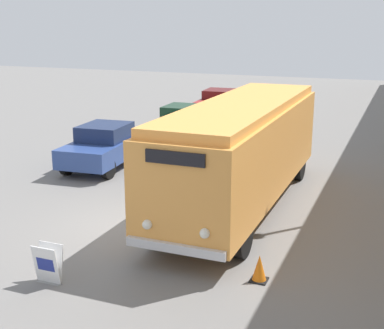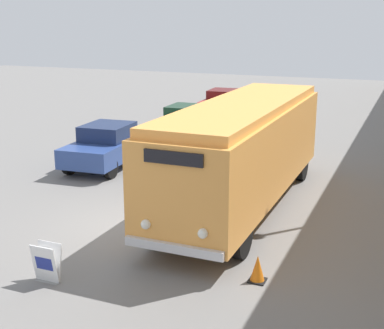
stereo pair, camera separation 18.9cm
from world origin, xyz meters
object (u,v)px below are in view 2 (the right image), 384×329
sign_board (47,263)px  parked_car_mid (185,120)px  parked_car_far (223,102)px  traffic_cone (258,269)px  parked_car_near (107,145)px  vintage_bus (243,148)px

sign_board → parked_car_mid: (-3.30, 14.81, 0.30)m
parked_car_far → traffic_cone: size_ratio=7.25×
parked_car_near → parked_car_far: bearing=84.4°
parked_car_near → traffic_cone: bearing=-45.2°
parked_car_mid → parked_car_far: 5.73m
vintage_bus → traffic_cone: size_ratio=16.65×
vintage_bus → parked_car_far: size_ratio=2.30×
vintage_bus → parked_car_mid: vintage_bus is taller
vintage_bus → traffic_cone: 4.93m
sign_board → traffic_cone: bearing=22.9°
vintage_bus → sign_board: vintage_bus is taller
traffic_cone → parked_car_near: bearing=139.3°
sign_board → traffic_cone: sign_board is taller
vintage_bus → parked_car_near: vintage_bus is taller
vintage_bus → parked_car_mid: 10.45m
vintage_bus → traffic_cone: vintage_bus is taller
parked_car_near → parked_car_far: 12.18m
vintage_bus → parked_car_far: vintage_bus is taller
sign_board → parked_car_far: (-3.41, 20.54, 0.35)m
sign_board → parked_car_near: size_ratio=0.20×
sign_board → parked_car_mid: bearing=102.6°
parked_car_near → traffic_cone: (7.72, -6.65, -0.53)m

